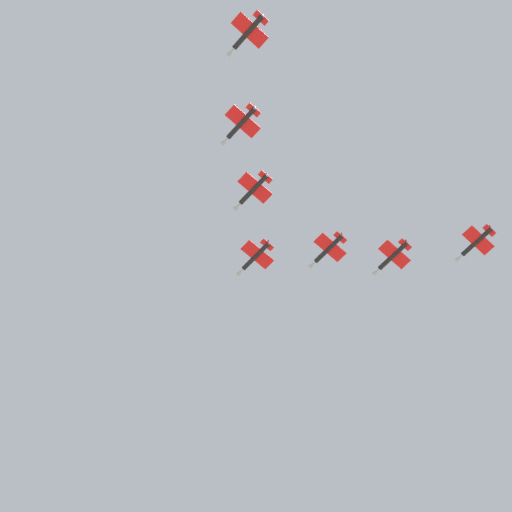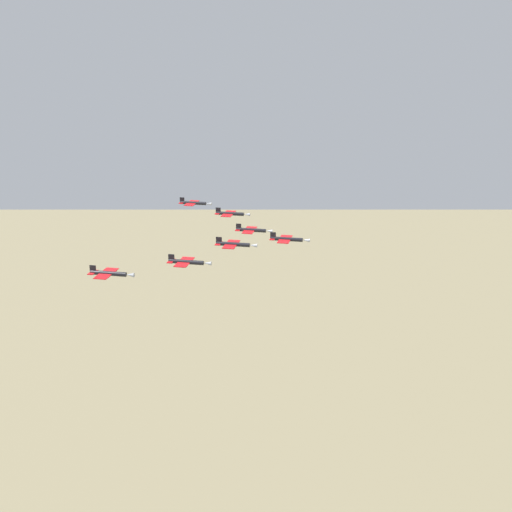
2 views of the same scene
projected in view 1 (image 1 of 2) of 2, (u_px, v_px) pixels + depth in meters
jet_lead at (255, 257)px, 203.08m from camera, size 11.76×8.80×2.43m
jet_port_inner at (253, 190)px, 194.18m from camera, size 11.76×8.80×2.43m
jet_starboard_inner at (328, 249)px, 203.82m from camera, size 11.76×8.80×2.43m
jet_port_outer at (241, 124)px, 189.13m from camera, size 11.76×8.80×2.43m
jet_starboard_outer at (392, 257)px, 202.81m from camera, size 11.76×8.80×2.43m
jet_center_rear at (247, 33)px, 180.45m from camera, size 11.76×8.80×2.43m
jet_port_trail at (476, 243)px, 201.29m from camera, size 11.76×8.80×2.43m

